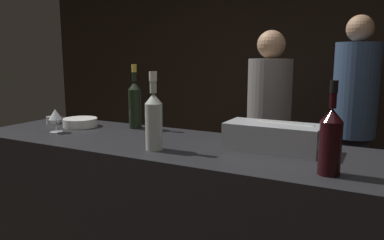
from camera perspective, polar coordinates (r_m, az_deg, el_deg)
The scene contains 10 objects.
wall_back_chalkboard at distance 3.98m, azimuth 15.24°, elevation 8.21°, with size 6.40×0.06×2.80m.
ice_bin_with_bottles at distance 1.81m, azimuth 12.40°, elevation -2.37°, with size 0.44×0.20×0.13m.
bowl_white at distance 2.46m, azimuth -16.66°, elevation -0.31°, with size 0.21×0.21×0.05m.
wine_glass at distance 2.31m, azimuth -20.09°, elevation 0.67°, with size 0.08×0.08×0.14m.
candle_votive at distance 2.64m, azimuth -20.45°, elevation 0.03°, with size 0.08×0.08×0.05m.
red_wine_bottle_black_foil at distance 1.48m, azimuth 20.37°, elevation -2.73°, with size 0.08×0.08×0.35m.
white_wine_bottle at distance 1.77m, azimuth -5.85°, elevation 0.25°, with size 0.08×0.08×0.37m.
champagne_bottle at distance 2.32m, azimuth -8.69°, elevation 2.57°, with size 0.08×0.08×0.39m.
person_in_hoodie at distance 3.30m, azimuth 23.42°, elevation 0.70°, with size 0.35×0.35×1.80m.
person_blond_tee at distance 2.95m, azimuth 11.56°, elevation -1.12°, with size 0.33×0.33×1.67m.
Camera 1 is at (0.87, -1.28, 1.49)m, focal length 35.00 mm.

